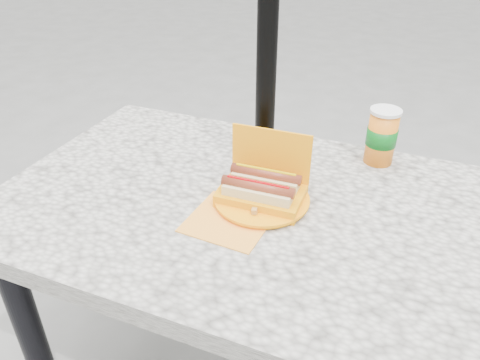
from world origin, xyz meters
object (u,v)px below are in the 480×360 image
at_px(umbrella_pole, 267,40).
at_px(hotdog_box, 262,188).
at_px(fries_plate, 259,199).
at_px(soda_cup, 382,136).

height_order(umbrella_pole, hotdog_box, umbrella_pole).
distance_m(hotdog_box, fries_plate, 0.03).
bearing_deg(hotdog_box, umbrella_pole, 106.99).
bearing_deg(soda_cup, fries_plate, -126.16).
distance_m(umbrella_pole, fries_plate, 0.38).
xyz_separation_m(hotdog_box, soda_cup, (0.23, 0.31, 0.04)).
distance_m(umbrella_pole, soda_cup, 0.42).
xyz_separation_m(fries_plate, soda_cup, (0.23, 0.32, 0.07)).
distance_m(umbrella_pole, hotdog_box, 0.35).
bearing_deg(umbrella_pole, fries_plate, -73.64).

